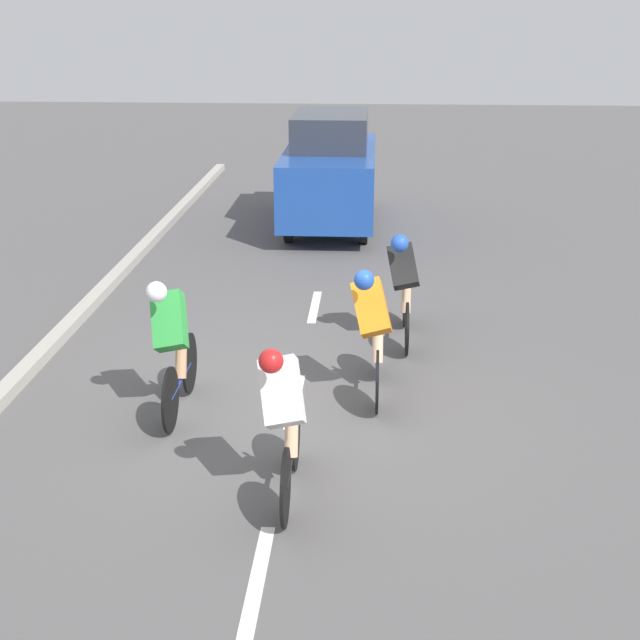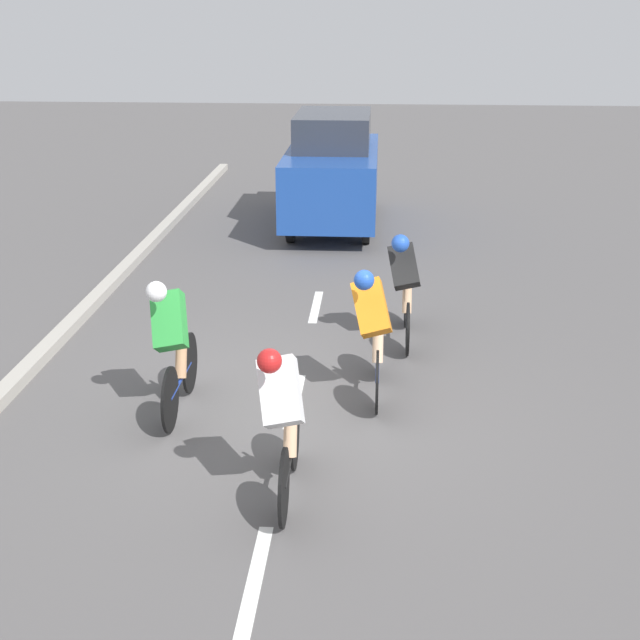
% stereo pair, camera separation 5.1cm
% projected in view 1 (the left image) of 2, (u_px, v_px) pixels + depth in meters
% --- Properties ---
extents(ground_plane, '(60.00, 60.00, 0.00)m').
position_uv_depth(ground_plane, '(294.00, 402.00, 9.73)').
color(ground_plane, '#565454').
extents(lane_stripe_near, '(0.12, 1.40, 0.01)m').
position_uv_depth(lane_stripe_near, '(257.00, 578.00, 6.76)').
color(lane_stripe_near, white).
rests_on(lane_stripe_near, ground).
extents(lane_stripe_mid, '(0.12, 1.40, 0.01)m').
position_uv_depth(lane_stripe_mid, '(295.00, 401.00, 9.77)').
color(lane_stripe_mid, white).
rests_on(lane_stripe_mid, ground).
extents(lane_stripe_far, '(0.12, 1.40, 0.01)m').
position_uv_depth(lane_stripe_far, '(315.00, 307.00, 12.77)').
color(lane_stripe_far, white).
rests_on(lane_stripe_far, ground).
extents(curb, '(0.20, 28.21, 0.14)m').
position_uv_depth(curb, '(9.00, 388.00, 9.93)').
color(curb, '#A8A399').
rests_on(curb, ground).
extents(cyclist_orange, '(0.47, 1.64, 1.53)m').
position_uv_depth(cyclist_orange, '(373.00, 328.00, 9.63)').
color(cyclist_orange, black).
rests_on(cyclist_orange, ground).
extents(cyclist_white, '(0.43, 1.64, 1.51)m').
position_uv_depth(cyclist_white, '(285.00, 417.00, 7.60)').
color(cyclist_white, black).
rests_on(cyclist_white, ground).
extents(cyclist_green, '(0.43, 1.66, 1.54)m').
position_uv_depth(cyclist_green, '(173.00, 343.00, 9.22)').
color(cyclist_green, black).
rests_on(cyclist_green, ground).
extents(cyclist_black, '(0.43, 1.70, 1.48)m').
position_uv_depth(cyclist_black, '(404.00, 284.00, 11.22)').
color(cyclist_black, black).
rests_on(cyclist_black, ground).
extents(support_car, '(1.70, 4.20, 2.14)m').
position_uv_depth(support_car, '(330.00, 171.00, 17.06)').
color(support_car, black).
rests_on(support_car, ground).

